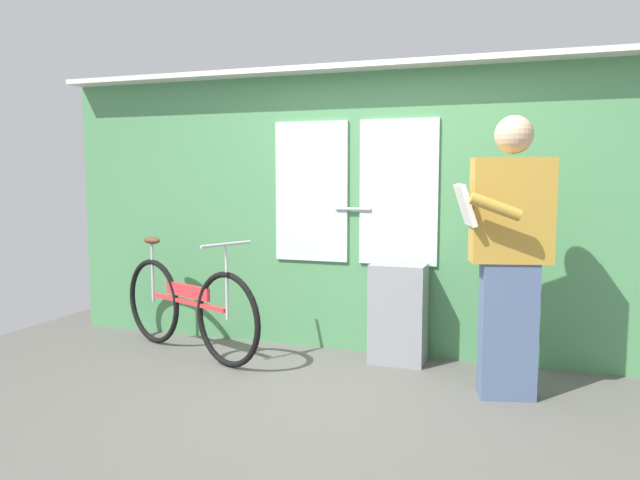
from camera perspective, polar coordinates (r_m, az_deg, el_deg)
The scene contains 5 objects.
ground_plane at distance 3.86m, azimuth 1.14°, elevation -15.37°, with size 6.47×4.01×0.04m, color #56544F.
train_door_wall at distance 4.75m, azimuth 5.55°, elevation 3.20°, with size 5.47×0.28×2.21m.
bicycle_near_door at distance 4.89m, azimuth -12.25°, elevation -6.07°, with size 1.55×0.75×0.91m.
passenger_reading_newspaper at distance 3.93m, azimuth 17.16°, elevation -0.98°, with size 0.62×0.56×1.75m.
trash_bin_by_wall at distance 4.61m, azimuth 7.29°, elevation -6.79°, with size 0.40×0.28×0.74m, color gray.
Camera 1 is at (1.10, -3.42, 1.38)m, focal length 34.39 mm.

